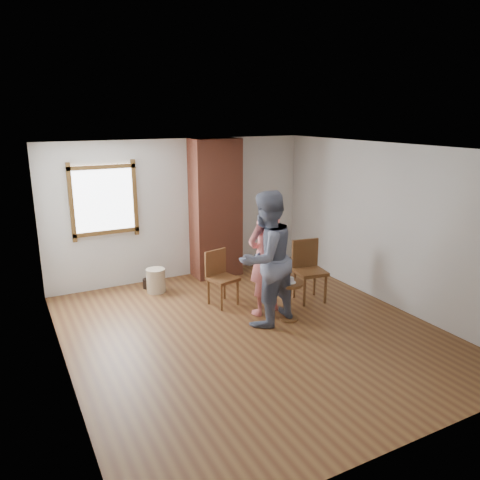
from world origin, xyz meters
The scene contains 12 objects.
ground centered at (0.00, 0.00, 0.00)m, with size 5.50×5.50×0.00m, color brown.
room_shell centered at (-0.06, 0.61, 1.81)m, with size 5.04×5.52×2.62m.
brick_chimney centered at (0.60, 2.50, 1.30)m, with size 0.90×0.50×2.60m, color #984C36.
stoneware_crock centered at (-0.73, 2.15, 0.21)m, with size 0.33×0.33×0.42m, color #C8B790.
dark_pot centered at (-0.81, 2.40, 0.09)m, with size 0.17×0.17×0.17m, color black.
dining_chair_left centered at (0.05, 1.17, 0.50)m, with size 0.50×0.50×0.89m.
dining_chair_right centered at (1.43, 0.66, 0.57)m, with size 0.54×0.54×1.01m.
side_table centered at (0.70, 0.11, 0.40)m, with size 0.40×0.40×0.60m.
cake_plate centered at (0.70, 0.11, 0.60)m, with size 0.18×0.18×0.01m, color white.
cake_slice centered at (0.71, 0.11, 0.64)m, with size 0.08×0.07×0.06m, color white.
man centered at (0.33, 0.19, 1.00)m, with size 0.97×0.76×2.00m, color #151C3A.
person_pink centered at (0.52, 0.51, 0.94)m, with size 0.69×0.45×1.88m, color #F27B79.
Camera 1 is at (-3.01, -5.35, 3.05)m, focal length 35.00 mm.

